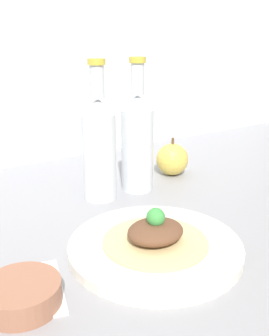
{
  "coord_description": "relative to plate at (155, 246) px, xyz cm",
  "views": [
    {
      "loc": [
        -41.15,
        -51.13,
        35.19
      ],
      "look_at": [
        -4.13,
        8.41,
        10.44
      ],
      "focal_mm": 42.0,
      "sensor_mm": 36.0,
      "label": 1
    }
  ],
  "objects": [
    {
      "name": "ground_plane",
      "position": [
        7.83,
        4.1,
        -3.07
      ],
      "size": [
        180.0,
        110.0,
        4.0
      ],
      "primitive_type": "cube",
      "color": "gray"
    },
    {
      "name": "napkin",
      "position": [
        -23.37,
        1.09,
        -0.67
      ],
      "size": [
        16.23,
        15.99,
        0.8
      ],
      "color": "white",
      "rests_on": "ground_plane"
    },
    {
      "name": "apple",
      "position": [
        24.87,
        28.39,
        3.01
      ],
      "size": [
        8.15,
        8.15,
        9.71
      ],
      "color": "gold",
      "rests_on": "ground_plane"
    },
    {
      "name": "dipping_bowl",
      "position": [
        -22.94,
        -1.79,
        0.65
      ],
      "size": [
        10.62,
        10.62,
        3.44
      ],
      "color": "#996047",
      "rests_on": "ground_plane"
    },
    {
      "name": "cider_bottle_left",
      "position": [
        2.61,
        25.02,
        10.79
      ],
      "size": [
        7.19,
        7.19,
        29.83
      ],
      "color": "silver",
      "rests_on": "ground_plane"
    },
    {
      "name": "plate",
      "position": [
        0.0,
        0.0,
        0.0
      ],
      "size": [
        29.06,
        29.06,
        2.01
      ],
      "color": "silver",
      "rests_on": "ground_plane"
    },
    {
      "name": "cider_bottle_right",
      "position": [
        12.22,
        25.02,
        10.79
      ],
      "size": [
        7.19,
        7.19,
        29.83
      ],
      "color": "silver",
      "rests_on": "ground_plane"
    },
    {
      "name": "plated_food",
      "position": [
        -0.0,
        0.0,
        2.34
      ],
      "size": [
        17.62,
        17.62,
        6.29
      ],
      "color": "#D6BC7F",
      "rests_on": "plate"
    },
    {
      "name": "wall_backsplash",
      "position": [
        7.83,
        57.6,
        38.93
      ],
      "size": [
        180.0,
        3.0,
        80.0
      ],
      "color": "silver",
      "rests_on": "ground_plane"
    }
  ]
}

